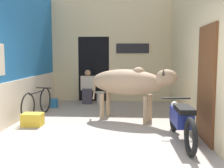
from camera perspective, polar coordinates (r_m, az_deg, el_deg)
name	(u,v)px	position (r m, az deg, el deg)	size (l,w,h in m)	color
ground_plane	(89,157)	(4.22, -5.07, -15.47)	(30.00, 30.00, 0.00)	#9E9389
wall_left_shopfront	(19,50)	(6.93, -19.52, 7.04)	(0.25, 5.03, 3.52)	#236BAD
wall_back_with_doorway	(105,57)	(9.21, -1.58, 5.84)	(4.04, 0.93, 3.52)	beige
wall_right_with_door	(192,48)	(6.52, 17.08, 7.51)	(0.22, 5.03, 3.52)	beige
cow	(129,82)	(6.27, 3.83, 0.36)	(2.16, 1.25, 1.30)	tan
motorcycle_near	(181,119)	(4.90, 14.81, -7.47)	(0.58, 1.96, 0.73)	black
bicycle	(37,103)	(6.98, -15.93, -3.95)	(0.44, 1.71, 0.71)	black
shopkeeper_seated	(88,86)	(8.56, -5.33, -0.49)	(0.44, 0.33, 1.09)	#3D3842
plastic_stool	(100,97)	(8.55, -2.57, -2.87)	(0.34, 0.34, 0.39)	beige
crate	(33,119)	(6.15, -16.89, -7.40)	(0.44, 0.32, 0.28)	gold
bucket	(54,103)	(8.12, -12.61, -4.06)	(0.26, 0.26, 0.26)	#23669E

